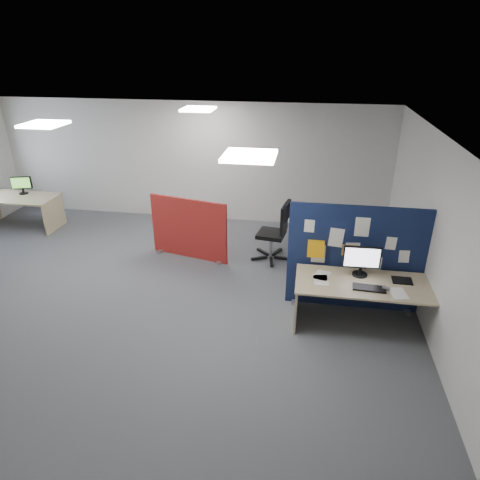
# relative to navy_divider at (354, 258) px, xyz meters

# --- Properties ---
(floor) EXTENTS (9.00, 9.00, 0.00)m
(floor) POSITION_rel_navy_divider_xyz_m (-3.46, -0.20, -0.85)
(floor) COLOR #505257
(floor) RESTS_ON ground
(ceiling) EXTENTS (9.00, 7.00, 0.02)m
(ceiling) POSITION_rel_navy_divider_xyz_m (-3.46, -0.20, 1.85)
(ceiling) COLOR white
(ceiling) RESTS_ON wall_back
(wall_back) EXTENTS (9.00, 0.02, 2.70)m
(wall_back) POSITION_rel_navy_divider_xyz_m (-3.46, 3.30, 0.50)
(wall_back) COLOR silver
(wall_back) RESTS_ON floor
(wall_right) EXTENTS (0.02, 7.00, 2.70)m
(wall_right) POSITION_rel_navy_divider_xyz_m (1.04, -0.20, 0.50)
(wall_right) COLOR silver
(wall_right) RESTS_ON floor
(ceiling_lights) EXTENTS (4.10, 4.10, 0.04)m
(ceiling_lights) POSITION_rel_navy_divider_xyz_m (-3.13, 0.47, 1.82)
(ceiling_lights) COLOR white
(ceiling_lights) RESTS_ON ceiling
(navy_divider) EXTENTS (2.07, 0.30, 1.71)m
(navy_divider) POSITION_rel_navy_divider_xyz_m (0.00, 0.00, 0.00)
(navy_divider) COLOR #0F183A
(navy_divider) RESTS_ON floor
(main_desk) EXTENTS (1.95, 0.87, 0.73)m
(main_desk) POSITION_rel_navy_divider_xyz_m (0.12, -0.46, -0.28)
(main_desk) COLOR tan
(main_desk) RESTS_ON floor
(monitor_main) EXTENTS (0.53, 0.22, 0.46)m
(monitor_main) POSITION_rel_navy_divider_xyz_m (0.07, -0.29, 0.14)
(monitor_main) COLOR black
(monitor_main) RESTS_ON main_desk
(keyboard) EXTENTS (0.46, 0.21, 0.02)m
(keyboard) POSITION_rel_navy_divider_xyz_m (0.17, -0.67, -0.11)
(keyboard) COLOR black
(keyboard) RESTS_ON main_desk
(mouse) EXTENTS (0.11, 0.07, 0.03)m
(mouse) POSITION_rel_navy_divider_xyz_m (0.39, -0.65, -0.11)
(mouse) COLOR #A5A4AA
(mouse) RESTS_ON main_desk
(paper_tray) EXTENTS (0.29, 0.23, 0.01)m
(paper_tray) POSITION_rel_navy_divider_xyz_m (0.66, -0.37, -0.11)
(paper_tray) COLOR black
(paper_tray) RESTS_ON main_desk
(red_divider) EXTENTS (1.57, 0.43, 1.20)m
(red_divider) POSITION_rel_navy_divider_xyz_m (-2.97, 1.26, -0.26)
(red_divider) COLOR #9B2914
(red_divider) RESTS_ON floor
(second_desk) EXTENTS (1.73, 0.86, 0.73)m
(second_desk) POSITION_rel_navy_divider_xyz_m (-7.14, 2.13, -0.29)
(second_desk) COLOR tan
(second_desk) RESTS_ON floor
(monitor_second) EXTENTS (0.43, 0.20, 0.40)m
(monitor_second) POSITION_rel_navy_divider_xyz_m (-7.10, 2.29, 0.10)
(monitor_second) COLOR black
(monitor_second) RESTS_ON second_desk
(office_chair) EXTENTS (0.77, 0.77, 1.17)m
(office_chair) POSITION_rel_navy_divider_xyz_m (-1.28, 1.42, -0.19)
(office_chair) COLOR black
(office_chair) RESTS_ON floor
(desk_papers) EXTENTS (1.30, 0.67, 0.00)m
(desk_papers) POSITION_rel_navy_divider_xyz_m (-0.14, -0.54, -0.12)
(desk_papers) COLOR white
(desk_papers) RESTS_ON main_desk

